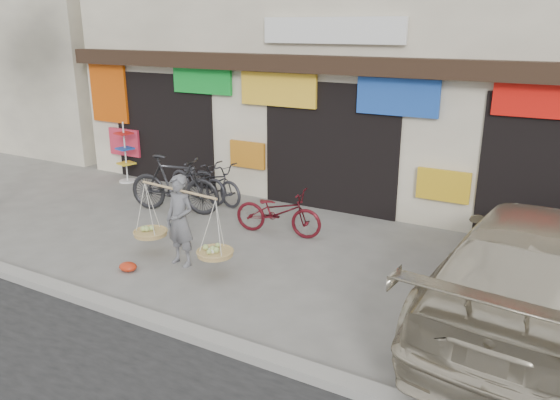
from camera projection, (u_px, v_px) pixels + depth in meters
The scene contains 12 objects.
ground at pixel (238, 269), 8.89m from camera, with size 70.00×70.00×0.00m, color slate.
kerb at pixel (155, 321), 7.21m from camera, with size 70.00×0.25×0.12m, color gray.
shophouse_block at pixel (383, 40), 13.16m from camera, with size 14.00×6.32×7.00m.
neighbor_west at pixel (37, 48), 20.11m from camera, with size 12.00×7.00×6.00m, color #BFB69E.
street_vendor at pixel (180, 225), 8.87m from camera, with size 2.05×0.72×1.53m.
bike_0 at pixel (212, 182), 12.13m from camera, with size 0.62×1.79×0.94m, color #2A292F.
bike_1 at pixel (174, 184), 11.44m from camera, with size 0.58×2.05×1.23m, color black.
bike_2 at pixel (278, 212), 10.25m from camera, with size 0.59×1.70×0.90m, color #4C0D14.
bike_3 at pixel (198, 180), 12.31m from camera, with size 0.62×1.79×0.94m, color #2A292F.
suv at pixel (543, 270), 6.98m from camera, with size 2.79×5.77×1.62m.
display_rack at pixel (126, 158), 13.70m from camera, with size 0.45×0.45×1.53m.
red_bag at pixel (128, 267), 8.81m from camera, with size 0.31×0.25×0.14m, color red.
Camera 1 is at (4.59, -6.74, 3.78)m, focal length 35.00 mm.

